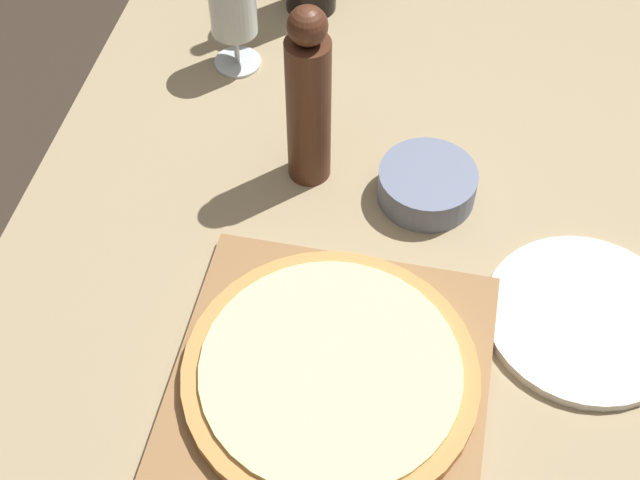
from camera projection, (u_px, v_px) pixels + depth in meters
name	position (u px, v px, depth m)	size (l,w,h in m)	color
ground_plane	(348.00, 473.00, 1.76)	(12.00, 12.00, 0.00)	#382D23
dining_table	(360.00, 278.00, 1.24)	(0.94, 1.68, 0.74)	#9E8966
cutting_board	(333.00, 382.00, 1.04)	(0.36, 0.36, 0.02)	olive
pizza	(333.00, 373.00, 1.02)	(0.34, 0.34, 0.02)	#C68947
pepper_mill	(308.00, 101.00, 1.15)	(0.06, 0.06, 0.28)	#4C2819
wine_glass	(233.00, 11.00, 1.32)	(0.07, 0.07, 0.15)	silver
small_bowl	(427.00, 185.00, 1.21)	(0.13, 0.13, 0.05)	slate
dinner_plate	(585.00, 318.00, 1.09)	(0.25, 0.25, 0.01)	silver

